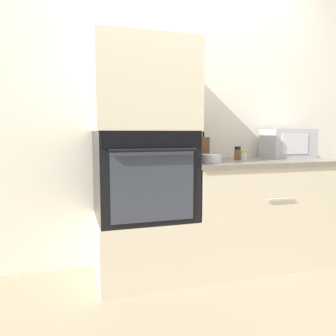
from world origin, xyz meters
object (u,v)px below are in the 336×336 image
Objects in this scene: condiment_jar_near at (238,153)px; condiment_jar_mid at (244,155)px; bowl at (210,158)px; knife_block at (200,148)px; microwave at (288,143)px; wall_oven at (143,174)px.

condiment_jar_near is 0.08m from condiment_jar_mid.
condiment_jar_mid is (0.34, 0.10, 0.01)m from bowl.
knife_block reaches higher than condiment_jar_near.
condiment_jar_near is (0.28, -0.14, -0.04)m from knife_block.
microwave is at bearing 5.43° from condiment_jar_near.
knife_block is 0.37m from condiment_jar_mid.
condiment_jar_near reaches higher than condiment_jar_mid.
wall_oven is 8.66× the size of condiment_jar_mid.
knife_block is at bearing 173.92° from microwave.
knife_block is at bearing 81.25° from bowl.
knife_block is (-0.81, 0.09, -0.03)m from microwave.
knife_block is 0.31m from condiment_jar_near.
knife_block is at bearing 144.06° from condiment_jar_mid.
bowl is 1.56× the size of condiment_jar_near.
bowl is at bearing -164.34° from condiment_jar_mid.
wall_oven reaches higher than condiment_jar_near.
bowl is at bearing -165.26° from microwave.
condiment_jar_mid is (-0.51, -0.13, -0.09)m from microwave.
wall_oven is 0.85m from condiment_jar_mid.
condiment_jar_near is at bearing -174.57° from microwave.
condiment_jar_near is 1.36× the size of condiment_jar_mid.
knife_block is (0.54, 0.21, 0.18)m from wall_oven.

